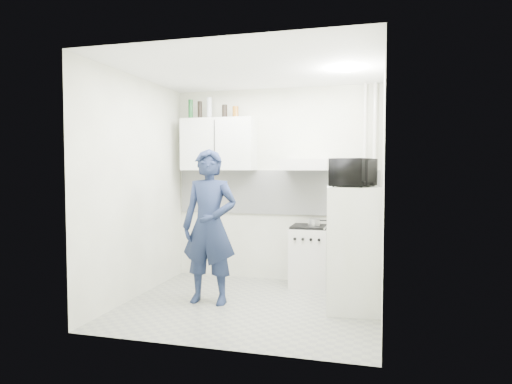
# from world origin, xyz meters

# --- Properties ---
(floor) EXTENTS (2.80, 2.80, 0.00)m
(floor) POSITION_xyz_m (0.00, 0.00, 0.00)
(floor) COLOR gray
(floor) RESTS_ON ground
(ceiling) EXTENTS (2.80, 2.80, 0.00)m
(ceiling) POSITION_xyz_m (0.00, 0.00, 2.60)
(ceiling) COLOR white
(ceiling) RESTS_ON wall_back
(wall_back) EXTENTS (2.80, 0.00, 2.80)m
(wall_back) POSITION_xyz_m (0.00, 1.25, 1.30)
(wall_back) COLOR silver
(wall_back) RESTS_ON floor
(wall_left) EXTENTS (0.00, 2.60, 2.60)m
(wall_left) POSITION_xyz_m (-1.40, 0.00, 1.30)
(wall_left) COLOR silver
(wall_left) RESTS_ON floor
(wall_right) EXTENTS (0.00, 2.60, 2.60)m
(wall_right) POSITION_xyz_m (1.40, 0.00, 1.30)
(wall_right) COLOR silver
(wall_right) RESTS_ON floor
(person) EXTENTS (0.64, 0.42, 1.74)m
(person) POSITION_xyz_m (-0.48, -0.00, 0.87)
(person) COLOR #192442
(person) RESTS_ON floor
(stove) EXTENTS (0.48, 0.48, 0.76)m
(stove) POSITION_xyz_m (0.51, 1.00, 0.38)
(stove) COLOR silver
(stove) RESTS_ON floor
(fridge) EXTENTS (0.60, 0.60, 1.33)m
(fridge) POSITION_xyz_m (1.10, 0.13, 0.67)
(fridge) COLOR silver
(fridge) RESTS_ON floor
(stove_top) EXTENTS (0.46, 0.46, 0.03)m
(stove_top) POSITION_xyz_m (0.51, 1.00, 0.78)
(stove_top) COLOR black
(stove_top) RESTS_ON stove
(saucepan) EXTENTS (0.16, 0.16, 0.09)m
(saucepan) POSITION_xyz_m (0.56, 1.00, 0.83)
(saucepan) COLOR silver
(saucepan) RESTS_ON stove_top
(microwave) EXTENTS (0.61, 0.49, 0.30)m
(microwave) POSITION_xyz_m (1.10, 0.13, 1.48)
(microwave) COLOR black
(microwave) RESTS_ON fridge
(bottle_a) EXTENTS (0.06, 0.06, 0.27)m
(bottle_a) POSITION_xyz_m (-1.16, 1.07, 2.33)
(bottle_a) COLOR #144C1E
(bottle_a) RESTS_ON upper_cabinet
(bottle_b) EXTENTS (0.06, 0.06, 0.24)m
(bottle_b) POSITION_xyz_m (-1.03, 1.07, 2.32)
(bottle_b) COLOR black
(bottle_b) RESTS_ON upper_cabinet
(bottle_c) EXTENTS (0.07, 0.07, 0.29)m
(bottle_c) POSITION_xyz_m (-0.89, 1.07, 2.34)
(bottle_c) COLOR #B2B7BC
(bottle_c) RESTS_ON upper_cabinet
(canister_a) EXTENTS (0.07, 0.07, 0.18)m
(canister_a) POSITION_xyz_m (-0.67, 1.07, 2.29)
(canister_a) COLOR black
(canister_a) RESTS_ON upper_cabinet
(canister_b) EXTENTS (0.08, 0.08, 0.16)m
(canister_b) POSITION_xyz_m (-0.51, 1.07, 2.28)
(canister_b) COLOR brown
(canister_b) RESTS_ON upper_cabinet
(upper_cabinet) EXTENTS (1.00, 0.35, 0.70)m
(upper_cabinet) POSITION_xyz_m (-0.75, 1.07, 1.85)
(upper_cabinet) COLOR silver
(upper_cabinet) RESTS_ON wall_back
(range_hood) EXTENTS (0.60, 0.50, 0.14)m
(range_hood) POSITION_xyz_m (0.45, 1.00, 1.57)
(range_hood) COLOR silver
(range_hood) RESTS_ON wall_back
(backsplash) EXTENTS (2.74, 0.03, 0.60)m
(backsplash) POSITION_xyz_m (0.00, 1.24, 1.20)
(backsplash) COLOR white
(backsplash) RESTS_ON wall_back
(pipe_a) EXTENTS (0.05, 0.05, 2.60)m
(pipe_a) POSITION_xyz_m (1.30, 1.17, 1.30)
(pipe_a) COLOR silver
(pipe_a) RESTS_ON floor
(pipe_b) EXTENTS (0.04, 0.04, 2.60)m
(pipe_b) POSITION_xyz_m (1.18, 1.17, 1.30)
(pipe_b) COLOR silver
(pipe_b) RESTS_ON floor
(ceiling_spot_fixture) EXTENTS (0.10, 0.10, 0.02)m
(ceiling_spot_fixture) POSITION_xyz_m (1.00, 0.20, 2.57)
(ceiling_spot_fixture) COLOR white
(ceiling_spot_fixture) RESTS_ON ceiling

